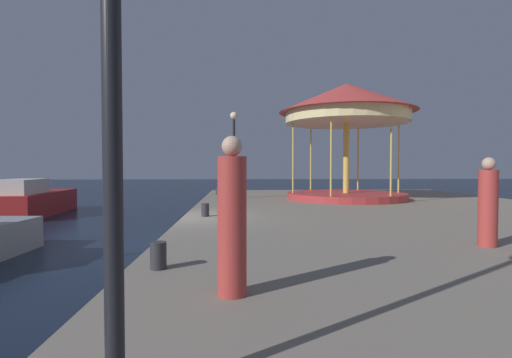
# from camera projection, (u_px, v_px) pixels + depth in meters

# --- Properties ---
(ground_plane) EXTENTS (120.00, 120.00, 0.00)m
(ground_plane) POSITION_uv_depth(u_px,v_px,m) (183.00, 243.00, 11.60)
(ground_plane) COLOR black
(quay_dock) EXTENTS (14.37, 26.44, 0.80)m
(quay_dock) POSITION_uv_depth(u_px,v_px,m) (415.00, 228.00, 11.93)
(quay_dock) COLOR gray
(quay_dock) RESTS_ON ground
(motorboat_red) EXTENTS (2.52, 5.98, 1.76)m
(motorboat_red) POSITION_uv_depth(u_px,v_px,m) (31.00, 201.00, 18.22)
(motorboat_red) COLOR maroon
(motorboat_red) RESTS_ON ground
(carousel) EXTENTS (6.29, 6.29, 5.37)m
(carousel) POSITION_uv_depth(u_px,v_px,m) (347.00, 114.00, 17.71)
(carousel) COLOR #B23333
(carousel) RESTS_ON quay_dock
(lamp_post_mid_promenade) EXTENTS (0.36, 0.36, 4.12)m
(lamp_post_mid_promenade) POSITION_uv_depth(u_px,v_px,m) (234.00, 139.00, 18.16)
(lamp_post_mid_promenade) COLOR black
(lamp_post_mid_promenade) RESTS_ON quay_dock
(bollard_south) EXTENTS (0.24, 0.24, 0.40)m
(bollard_south) POSITION_uv_depth(u_px,v_px,m) (218.00, 191.00, 20.47)
(bollard_south) COLOR #2D2D33
(bollard_south) RESTS_ON quay_dock
(bollard_north) EXTENTS (0.24, 0.24, 0.40)m
(bollard_north) POSITION_uv_depth(u_px,v_px,m) (205.00, 210.00, 11.62)
(bollard_north) COLOR #2D2D33
(bollard_north) RESTS_ON quay_dock
(bollard_center) EXTENTS (0.24, 0.24, 0.40)m
(bollard_center) POSITION_uv_depth(u_px,v_px,m) (158.00, 255.00, 5.64)
(bollard_center) COLOR #2D2D33
(bollard_center) RESTS_ON quay_dock
(person_mid_promenade) EXTENTS (0.34, 0.34, 1.87)m
(person_mid_promenade) POSITION_uv_depth(u_px,v_px,m) (232.00, 221.00, 4.46)
(person_mid_promenade) COLOR #B23833
(person_mid_promenade) RESTS_ON quay_dock
(person_far_corner) EXTENTS (0.34, 0.34, 1.69)m
(person_far_corner) POSITION_uv_depth(u_px,v_px,m) (488.00, 205.00, 7.22)
(person_far_corner) COLOR #B23833
(person_far_corner) RESTS_ON quay_dock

